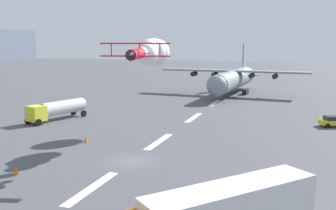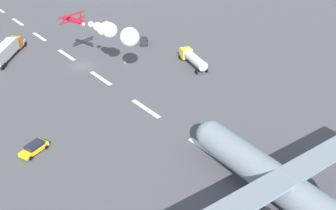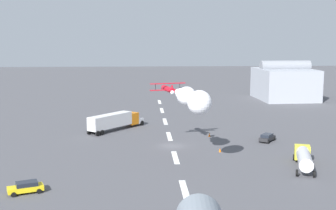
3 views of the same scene
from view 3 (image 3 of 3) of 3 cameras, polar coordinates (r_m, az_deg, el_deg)
name	(u,v)px [view 3 (image 3 of 3)]	position (r m, az deg, el deg)	size (l,w,h in m)	color
ground_plane	(172,146)	(83.17, 0.52, -5.26)	(440.00, 440.00, 0.00)	#4C4C51
runway_stripe_0	(160,102)	(138.21, -1.09, 0.40)	(8.00, 0.90, 0.01)	white
runway_stripe_1	(162,110)	(122.38, -0.78, -0.70)	(8.00, 0.90, 0.01)	white
runway_stripe_2	(165,121)	(106.62, -0.38, -2.12)	(8.00, 0.90, 0.01)	white
runway_stripe_3	(169,136)	(90.95, 0.17, -4.03)	(8.00, 0.90, 0.01)	white
runway_stripe_4	(175,157)	(75.43, 0.94, -6.73)	(8.00, 0.90, 0.01)	white
runway_stripe_5	(185,190)	(60.19, 2.14, -10.81)	(8.00, 0.90, 0.01)	white
stunt_biplane_red	(190,98)	(70.46, 2.77, 0.95)	(20.95, 8.95, 3.69)	red
semi_truck_orange	(115,121)	(97.04, -6.82, -1.99)	(13.24, 11.91, 3.70)	silver
fuel_tanker_truck	(304,157)	(72.11, 17.00, -6.42)	(10.22, 5.33, 2.90)	yellow
followme_car_yellow	(26,187)	(61.61, -17.74, -9.98)	(3.30, 4.82, 1.52)	yellow
airport_staff_sedan	(267,137)	(88.49, 12.58, -4.07)	(4.56, 4.06, 1.52)	#262628
hangar_building	(285,83)	(148.69, 14.71, 2.74)	(20.71, 17.56, 12.52)	#9EA3AD
traffic_cone_near	(209,135)	(91.01, 5.31, -3.82)	(0.44, 0.44, 0.75)	orange
traffic_cone_far	(220,150)	(79.36, 6.67, -5.73)	(0.44, 0.44, 0.75)	orange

